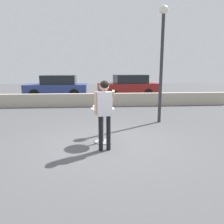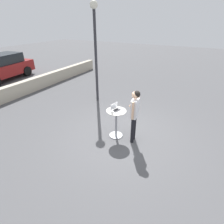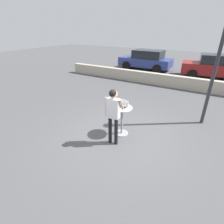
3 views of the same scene
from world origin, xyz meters
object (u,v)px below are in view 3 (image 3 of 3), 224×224
coffee_mug (116,105)px  standing_person (113,110)px  cafe_table (122,118)px  laptop (123,106)px  parked_car_further_down (214,66)px  parked_car_near_street (146,60)px  street_lamp (221,46)px

coffee_mug → standing_person: size_ratio=0.06×
cafe_table → coffee_mug: 0.47m
laptop → parked_car_further_down: size_ratio=0.09×
cafe_table → parked_car_near_street: parked_car_near_street is taller
cafe_table → parked_car_further_down: size_ratio=0.23×
standing_person → parked_car_near_street: (-2.87, 10.40, -0.32)m
laptop → coffee_mug: laptop is taller
coffee_mug → parked_car_further_down: size_ratio=0.02×
coffee_mug → street_lamp: 3.78m
laptop → street_lamp: bearing=43.9°
laptop → standing_person: bearing=-88.8°
laptop → coffee_mug: size_ratio=3.60×
coffee_mug → parked_car_further_down: 9.90m
coffee_mug → laptop: bearing=1.4°
coffee_mug → parked_car_near_street: bearing=105.0°
laptop → standing_person: standing_person is taller
coffee_mug → standing_person: bearing=-68.2°
laptop → cafe_table: bearing=-112.6°
parked_car_near_street → parked_car_further_down: bearing=-2.0°
cafe_table → street_lamp: (2.30, 2.23, 2.15)m
laptop → standing_person: size_ratio=0.21×
parked_car_further_down → street_lamp: size_ratio=1.00×
laptop → street_lamp: size_ratio=0.09×
cafe_table → street_lamp: 3.86m
laptop → parked_car_near_street: size_ratio=0.09×
cafe_table → standing_person: size_ratio=0.55×
street_lamp → standing_person: bearing=-128.6°
parked_car_further_down → cafe_table: bearing=-102.9°
laptop → parked_car_further_down: 9.83m
cafe_table → coffee_mug: size_ratio=9.29×
street_lamp → parked_car_near_street: bearing=124.2°
cafe_table → parked_car_further_down: bearing=77.1°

